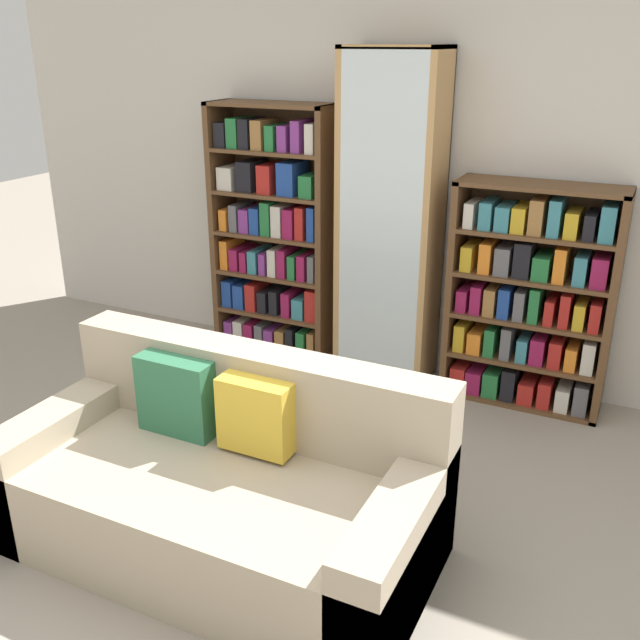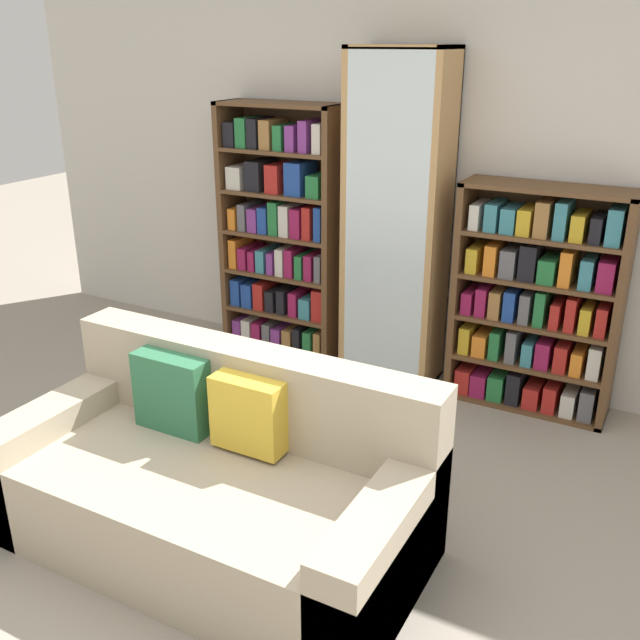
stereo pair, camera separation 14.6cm
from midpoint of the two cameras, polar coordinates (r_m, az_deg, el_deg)
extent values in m
plane|color=gray|center=(2.99, -9.04, -22.51)|extent=(16.00, 16.00, 0.00)
cube|color=beige|center=(4.51, 10.38, 12.06)|extent=(6.35, 0.06, 2.70)
cube|color=tan|center=(3.17, -7.53, -14.65)|extent=(1.82, 0.90, 0.41)
cube|color=tan|center=(3.20, -4.24, -5.61)|extent=(1.82, 0.20, 0.40)
cube|color=tan|center=(3.61, -18.27, -9.63)|extent=(0.20, 0.90, 0.53)
cube|color=tan|center=(2.82, 6.69, -18.36)|extent=(0.20, 0.90, 0.53)
cube|color=#2D6B47|center=(3.27, -10.51, -5.78)|extent=(0.36, 0.12, 0.36)
cube|color=gold|center=(3.05, -4.40, -7.56)|extent=(0.32, 0.12, 0.32)
cube|color=brown|center=(5.04, -6.10, 7.44)|extent=(0.04, 0.32, 1.70)
cube|color=brown|center=(4.64, 2.17, 6.33)|extent=(0.04, 0.32, 1.70)
cube|color=brown|center=(4.69, -2.28, 16.88)|extent=(0.84, 0.32, 0.02)
cube|color=brown|center=(5.10, -2.00, -2.22)|extent=(0.84, 0.32, 0.02)
cube|color=brown|center=(4.95, -1.22, 7.32)|extent=(0.84, 0.01, 1.70)
cube|color=brown|center=(4.99, -2.05, 0.80)|extent=(0.76, 0.32, 0.02)
cube|color=brown|center=(4.90, -2.09, 3.81)|extent=(0.76, 0.32, 0.02)
cube|color=brown|center=(4.83, -2.13, 6.92)|extent=(0.76, 0.32, 0.02)
cube|color=brown|center=(4.76, -2.18, 10.12)|extent=(0.76, 0.32, 0.02)
cube|color=brown|center=(4.72, -2.23, 13.40)|extent=(0.76, 0.32, 0.02)
cube|color=#7A3384|center=(5.22, -5.19, -0.57)|extent=(0.07, 0.24, 0.17)
cube|color=beige|center=(5.17, -4.46, -0.66)|extent=(0.07, 0.24, 0.19)
cube|color=#8E1947|center=(5.13, -3.67, -0.86)|extent=(0.07, 0.24, 0.18)
cube|color=#5B5B60|center=(5.09, -2.85, -1.00)|extent=(0.06, 0.24, 0.19)
cube|color=#7A3384|center=(5.06, -2.09, -1.27)|extent=(0.07, 0.24, 0.17)
cube|color=olive|center=(5.01, -1.23, -1.41)|extent=(0.07, 0.24, 0.17)
cube|color=black|center=(4.97, -0.45, -1.43)|extent=(0.05, 0.24, 0.20)
cube|color=#237038|center=(4.94, 0.41, -1.66)|extent=(0.06, 0.24, 0.19)
cube|color=olive|center=(4.90, 1.22, -1.80)|extent=(0.05, 0.24, 0.20)
cube|color=#1E4293|center=(5.11, -5.29, 2.49)|extent=(0.07, 0.24, 0.19)
cube|color=#1E4293|center=(5.07, -4.40, 2.23)|extent=(0.08, 0.24, 0.17)
cube|color=#AD231E|center=(5.01, -3.46, 2.16)|extent=(0.08, 0.24, 0.19)
cube|color=black|center=(4.98, -2.57, 1.78)|extent=(0.07, 0.24, 0.15)
cube|color=black|center=(4.93, -1.67, 1.72)|extent=(0.06, 0.24, 0.17)
cube|color=#8E1947|center=(4.89, -0.71, 1.54)|extent=(0.06, 0.24, 0.17)
cube|color=teal|center=(4.85, 0.23, 1.21)|extent=(0.08, 0.24, 0.14)
cube|color=#AD231E|center=(4.79, 1.25, 1.44)|extent=(0.08, 0.24, 0.21)
cube|color=orange|center=(5.03, -5.47, 5.53)|extent=(0.06, 0.24, 0.20)
cube|color=#8E1947|center=(5.00, -4.72, 5.14)|extent=(0.06, 0.24, 0.15)
cube|color=#8E1947|center=(4.96, -3.99, 4.97)|extent=(0.05, 0.24, 0.14)
cube|color=teal|center=(4.92, -3.28, 4.95)|extent=(0.07, 0.24, 0.15)
cube|color=#7A3384|center=(4.89, -2.50, 4.79)|extent=(0.05, 0.24, 0.15)
cube|color=beige|center=(4.84, -1.75, 4.88)|extent=(0.06, 0.24, 0.18)
cube|color=#8E1947|center=(4.81, -1.00, 4.80)|extent=(0.06, 0.24, 0.19)
cube|color=#237038|center=(4.78, -0.22, 4.49)|extent=(0.05, 0.24, 0.16)
cube|color=#8E1947|center=(4.74, 0.54, 4.44)|extent=(0.06, 0.24, 0.17)
cube|color=#5B5B60|center=(4.71, 1.33, 4.35)|extent=(0.05, 0.24, 0.18)
cube|color=orange|center=(4.97, -5.50, 8.25)|extent=(0.06, 0.24, 0.14)
cube|color=#5B5B60|center=(4.92, -4.71, 8.37)|extent=(0.06, 0.24, 0.18)
cube|color=#7A3384|center=(4.88, -3.89, 8.15)|extent=(0.07, 0.24, 0.16)
cube|color=#1E4293|center=(4.84, -3.07, 8.14)|extent=(0.07, 0.24, 0.17)
cube|color=#237038|center=(4.79, -2.22, 8.31)|extent=(0.07, 0.24, 0.22)
cube|color=beige|center=(4.75, -1.36, 8.11)|extent=(0.07, 0.24, 0.20)
cube|color=#8E1947|center=(4.71, -0.45, 7.92)|extent=(0.07, 0.24, 0.19)
cube|color=#AD231E|center=(4.67, 0.46, 7.92)|extent=(0.06, 0.24, 0.21)
cube|color=#1E4293|center=(4.63, 1.35, 7.86)|extent=(0.05, 0.24, 0.22)
cube|color=beige|center=(4.90, -5.34, 11.39)|extent=(0.11, 0.24, 0.15)
cube|color=black|center=(4.81, -3.84, 11.53)|extent=(0.11, 0.24, 0.19)
cube|color=#AD231E|center=(4.74, -2.30, 11.33)|extent=(0.10, 0.24, 0.18)
cube|color=#1E4293|center=(4.66, -0.62, 11.34)|extent=(0.12, 0.24, 0.21)
cube|color=#237038|center=(4.60, 0.98, 10.76)|extent=(0.09, 0.24, 0.14)
cube|color=black|center=(4.87, -5.68, 14.65)|extent=(0.08, 0.24, 0.16)
cube|color=#237038|center=(4.82, -4.74, 14.78)|extent=(0.08, 0.24, 0.19)
cube|color=black|center=(4.77, -3.83, 14.74)|extent=(0.07, 0.24, 0.19)
cube|color=olive|center=(4.72, -2.82, 14.67)|extent=(0.08, 0.24, 0.18)
cube|color=#237038|center=(4.67, -1.80, 14.45)|extent=(0.06, 0.24, 0.16)
cube|color=#7A3384|center=(4.63, -0.81, 14.41)|extent=(0.06, 0.24, 0.16)
cube|color=#7A3384|center=(4.58, 0.24, 14.55)|extent=(0.06, 0.24, 0.19)
cube|color=beige|center=(4.54, 1.35, 14.39)|extent=(0.06, 0.24, 0.18)
cube|color=tan|center=(4.52, 3.80, 8.11)|extent=(0.04, 0.36, 2.04)
cube|color=tan|center=(4.32, 10.55, 7.18)|extent=(0.04, 0.36, 2.04)
cube|color=tan|center=(4.29, 7.76, 20.86)|extent=(0.60, 0.36, 0.02)
cube|color=tan|center=(4.75, 6.55, -4.21)|extent=(0.60, 0.36, 0.02)
cube|color=tan|center=(4.57, 7.92, 8.11)|extent=(0.60, 0.01, 2.04)
cube|color=silver|center=(4.25, 6.22, 7.19)|extent=(0.52, 0.01, 2.02)
cube|color=tan|center=(4.59, 6.77, 0.41)|extent=(0.52, 0.32, 0.02)
cube|color=tan|center=(4.46, 6.99, 5.19)|extent=(0.52, 0.32, 0.02)
cube|color=tan|center=(4.37, 7.22, 10.21)|extent=(0.52, 0.32, 0.02)
cube|color=tan|center=(4.31, 7.48, 15.40)|extent=(0.52, 0.32, 0.02)
cylinder|color=silver|center=(4.79, 4.32, -3.26)|extent=(0.01, 0.01, 0.07)
cone|color=silver|center=(4.76, 4.34, -2.36)|extent=(0.06, 0.06, 0.09)
cylinder|color=silver|center=(4.78, 5.27, -3.38)|extent=(0.01, 0.01, 0.07)
cone|color=silver|center=(4.74, 5.30, -2.47)|extent=(0.06, 0.06, 0.09)
cylinder|color=silver|center=(4.76, 6.21, -3.50)|extent=(0.01, 0.01, 0.07)
cone|color=silver|center=(4.73, 6.25, -2.59)|extent=(0.06, 0.06, 0.09)
cylinder|color=silver|center=(4.72, 7.04, -3.74)|extent=(0.01, 0.01, 0.07)
cone|color=silver|center=(4.69, 7.09, -2.83)|extent=(0.06, 0.06, 0.09)
cylinder|color=silver|center=(4.70, 7.96, -3.92)|extent=(0.01, 0.01, 0.07)
cone|color=silver|center=(4.67, 8.01, -3.00)|extent=(0.06, 0.06, 0.09)
cylinder|color=silver|center=(4.69, 8.92, -4.05)|extent=(0.01, 0.01, 0.07)
cone|color=silver|center=(4.65, 8.97, -3.13)|extent=(0.06, 0.06, 0.09)
cylinder|color=silver|center=(4.62, 4.95, 1.32)|extent=(0.01, 0.01, 0.08)
cone|color=silver|center=(4.60, 4.98, 2.34)|extent=(0.09, 0.09, 0.10)
cylinder|color=silver|center=(4.58, 6.81, 1.03)|extent=(0.01, 0.01, 0.08)
cone|color=silver|center=(4.55, 6.86, 2.05)|extent=(0.09, 0.09, 0.10)
cylinder|color=silver|center=(4.51, 8.58, 0.60)|extent=(0.01, 0.01, 0.08)
cone|color=silver|center=(4.48, 8.64, 1.64)|extent=(0.09, 0.09, 0.10)
cylinder|color=silver|center=(4.53, 4.84, 6.22)|extent=(0.01, 0.01, 0.08)
cone|color=silver|center=(4.51, 4.87, 7.34)|extent=(0.07, 0.07, 0.10)
cylinder|color=silver|center=(4.50, 5.96, 6.06)|extent=(0.01, 0.01, 0.08)
cone|color=silver|center=(4.47, 6.00, 7.18)|extent=(0.07, 0.07, 0.10)
cylinder|color=silver|center=(4.47, 7.11, 5.90)|extent=(0.01, 0.01, 0.08)
cone|color=silver|center=(4.44, 7.16, 7.04)|extent=(0.07, 0.07, 0.10)
cylinder|color=silver|center=(4.41, 8.12, 5.64)|extent=(0.01, 0.01, 0.08)
cone|color=silver|center=(4.39, 8.19, 6.79)|extent=(0.07, 0.07, 0.10)
cylinder|color=silver|center=(4.39, 9.33, 5.49)|extent=(0.01, 0.01, 0.08)
cone|color=silver|center=(4.36, 9.40, 6.64)|extent=(0.07, 0.07, 0.10)
cylinder|color=silver|center=(4.43, 4.80, 11.11)|extent=(0.01, 0.01, 0.08)
cone|color=silver|center=(4.42, 4.84, 12.18)|extent=(0.06, 0.06, 0.09)
cylinder|color=silver|center=(4.42, 5.89, 11.05)|extent=(0.01, 0.01, 0.08)
cone|color=silver|center=(4.41, 5.93, 12.13)|extent=(0.06, 0.06, 0.09)
cylinder|color=silver|center=(4.39, 6.83, 10.93)|extent=(0.01, 0.01, 0.08)
cone|color=silver|center=(4.37, 6.88, 12.02)|extent=(0.06, 0.06, 0.09)
cylinder|color=silver|center=(4.34, 7.69, 10.77)|extent=(0.01, 0.01, 0.08)
cone|color=silver|center=(4.32, 7.75, 11.86)|extent=(0.06, 0.06, 0.09)
cylinder|color=silver|center=(4.33, 8.79, 10.69)|extent=(0.01, 0.01, 0.08)
cone|color=silver|center=(4.31, 8.85, 11.79)|extent=(0.06, 0.06, 0.09)
cylinder|color=silver|center=(4.31, 9.84, 10.59)|extent=(0.01, 0.01, 0.08)
cone|color=silver|center=(4.30, 9.91, 11.69)|extent=(0.06, 0.06, 0.09)
cylinder|color=silver|center=(4.38, 5.27, 16.30)|extent=(0.01, 0.01, 0.09)
cone|color=silver|center=(4.37, 5.31, 17.55)|extent=(0.08, 0.08, 0.11)
cylinder|color=silver|center=(4.33, 6.74, 16.19)|extent=(0.01, 0.01, 0.09)
cone|color=silver|center=(4.32, 6.79, 17.45)|extent=(0.08, 0.08, 0.11)
cylinder|color=silver|center=(4.27, 8.23, 16.05)|extent=(0.01, 0.01, 0.09)
cone|color=silver|center=(4.27, 8.30, 17.33)|extent=(0.08, 0.08, 0.11)
cylinder|color=silver|center=(4.25, 9.85, 15.93)|extent=(0.01, 0.01, 0.09)
cone|color=silver|center=(4.24, 9.94, 17.22)|extent=(0.08, 0.08, 0.11)
cube|color=brown|center=(4.40, 12.17, 2.46)|extent=(0.04, 0.32, 1.33)
cube|color=brown|center=(4.26, 23.72, 0.44)|extent=(0.04, 0.32, 1.33)
cube|color=brown|center=(4.14, 18.88, 9.97)|extent=(0.94, 0.32, 0.02)
cube|color=brown|center=(4.56, 16.93, -6.23)|extent=(0.94, 0.32, 0.02)
cube|color=brown|center=(4.45, 18.25, 2.06)|extent=(0.94, 0.01, 1.33)
cube|color=brown|center=(4.45, 17.29, -3.17)|extent=(0.86, 0.32, 0.02)
cube|color=brown|center=(4.35, 17.66, -0.11)|extent=(0.86, 0.32, 0.02)
cube|color=brown|center=(4.27, 18.04, 3.09)|extent=(0.86, 0.32, 0.02)
cube|color=brown|center=(4.20, 18.44, 6.40)|extent=(0.86, 0.32, 0.02)
cube|color=#AD231E|center=(4.58, 12.59, -4.41)|extent=(0.09, 0.24, 0.15)
cube|color=#8E1947|center=(4.56, 13.77, -4.72)|extent=(0.09, 0.24, 0.14)
cube|color=#237038|center=(4.54, 15.06, -4.90)|extent=(0.09, 0.24, 0.15)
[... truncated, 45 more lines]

